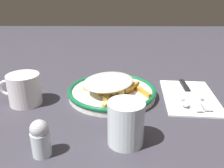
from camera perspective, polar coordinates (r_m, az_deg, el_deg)
The scene contains 10 objects.
ground_plane at distance 0.72m, azimuth -0.00°, elevation -2.87°, with size 2.60×2.60×0.00m, color #35333D.
plate at distance 0.72m, azimuth -0.00°, elevation -1.89°, with size 0.26×0.26×0.03m.
fries_heap at distance 0.70m, azimuth -0.63°, elevation 0.08°, with size 0.22×0.24×0.04m.
napkin at distance 0.75m, azimuth 17.94°, elevation -2.73°, with size 0.15×0.24×0.01m, color white.
fork at distance 0.74m, azimuth 20.26°, elevation -2.65°, with size 0.03×0.18×0.01m.
knife at distance 0.76m, azimuth 17.64°, elevation -1.62°, with size 0.02×0.21×0.01m.
spoon at distance 0.71m, azimuth 16.50°, elevation -3.36°, with size 0.02×0.15×0.01m.
water_glass at distance 0.50m, azimuth 3.32°, elevation -9.25°, with size 0.08×0.08×0.09m, color silver.
coffee_mug at distance 0.70m, azimuth -20.21°, elevation -1.17°, with size 0.12×0.09×0.09m.
salt_shaker at distance 0.49m, azimuth -16.69°, elevation -12.20°, with size 0.04×0.04×0.08m.
Camera 1 is at (-0.01, 0.65, 0.31)m, focal length 38.40 mm.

